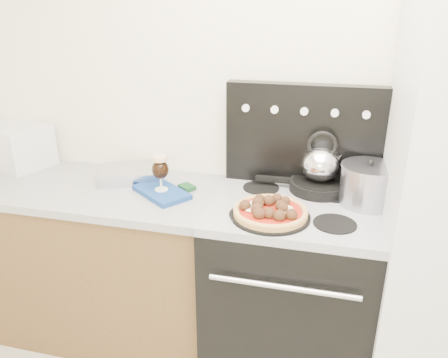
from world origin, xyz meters
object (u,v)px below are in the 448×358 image
(skillet, at_px, (319,186))
(stock_pot, at_px, (368,186))
(pizza_pan, at_px, (270,216))
(base_cabinet, at_px, (91,261))
(oven_mitt, at_px, (162,192))
(beer_glass, at_px, (161,173))
(tea_kettle, at_px, (321,161))
(stove_body, at_px, (289,292))
(toaster_oven, at_px, (16,145))
(pizza, at_px, (271,210))

(skillet, height_order, stock_pot, stock_pot)
(pizza_pan, bearing_deg, base_cabinet, 170.27)
(oven_mitt, bearing_deg, beer_glass, 0.00)
(beer_glass, height_order, tea_kettle, tea_kettle)
(stove_body, height_order, tea_kettle, tea_kettle)
(toaster_oven, distance_m, pizza_pan, 1.56)
(stove_body, height_order, pizza, pizza)
(tea_kettle, bearing_deg, stove_body, -128.00)
(base_cabinet, relative_size, toaster_oven, 3.92)
(toaster_oven, height_order, beer_glass, toaster_oven)
(pizza_pan, xyz_separation_m, tea_kettle, (0.19, 0.34, 0.15))
(base_cabinet, xyz_separation_m, pizza_pan, (1.02, -0.17, 0.50))
(base_cabinet, height_order, stock_pot, stock_pot)
(beer_glass, xyz_separation_m, skillet, (0.74, 0.19, -0.07))
(toaster_oven, height_order, tea_kettle, tea_kettle)
(toaster_oven, relative_size, pizza_pan, 1.08)
(pizza_pan, distance_m, tea_kettle, 0.41)
(base_cabinet, xyz_separation_m, skillet, (1.20, 0.16, 0.52))
(skillet, bearing_deg, pizza, -119.02)
(stove_body, distance_m, skillet, 0.55)
(stove_body, relative_size, pizza, 2.78)
(base_cabinet, xyz_separation_m, tea_kettle, (1.20, 0.16, 0.64))
(pizza, height_order, stock_pot, stock_pot)
(oven_mitt, bearing_deg, pizza, -15.03)
(pizza_pan, xyz_separation_m, skillet, (0.19, 0.34, 0.02))
(stove_body, distance_m, stock_pot, 0.66)
(toaster_oven, bearing_deg, stock_pot, 14.68)
(stove_body, relative_size, oven_mitt, 3.03)
(pizza, bearing_deg, skillet, 60.98)
(toaster_oven, distance_m, skillet, 1.71)
(toaster_oven, bearing_deg, oven_mitt, 6.19)
(toaster_oven, distance_m, stock_pot, 1.93)
(base_cabinet, relative_size, stove_body, 1.65)
(stock_pot, bearing_deg, base_cabinet, -177.35)
(stove_body, bearing_deg, beer_glass, 179.94)
(base_cabinet, xyz_separation_m, pizza, (1.02, -0.17, 0.52))
(beer_glass, distance_m, skillet, 0.77)
(oven_mitt, height_order, stock_pot, stock_pot)
(pizza, xyz_separation_m, skillet, (0.19, 0.34, -0.01))
(stove_body, relative_size, skillet, 3.10)
(stove_body, xyz_separation_m, stock_pot, (0.31, 0.09, 0.57))
(pizza_pan, relative_size, stock_pot, 1.41)
(stove_body, bearing_deg, toaster_oven, 172.84)
(toaster_oven, xyz_separation_m, oven_mitt, (0.96, -0.20, -0.10))
(base_cabinet, distance_m, pizza_pan, 1.14)
(stock_pot, bearing_deg, beer_glass, -174.65)
(stove_body, bearing_deg, pizza, -121.11)
(stove_body, height_order, beer_glass, beer_glass)
(base_cabinet, bearing_deg, oven_mitt, -3.05)
(base_cabinet, distance_m, pizza, 1.16)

